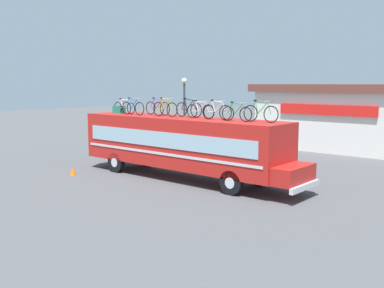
{
  "coord_description": "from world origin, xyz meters",
  "views": [
    {
      "loc": [
        14.8,
        -16.49,
        4.81
      ],
      "look_at": [
        0.81,
        0.0,
        1.83
      ],
      "focal_mm": 41.32,
      "sensor_mm": 36.0,
      "label": 1
    }
  ],
  "objects_px": {
    "rooftop_bicycle_4": "(165,109)",
    "rooftop_bicycle_2": "(133,108)",
    "rooftop_bicycle_9": "(260,113)",
    "rooftop_bicycle_8": "(237,113)",
    "rooftop_bicycle_1": "(124,107)",
    "rooftop_bicycle_6": "(200,111)",
    "traffic_cone": "(73,171)",
    "bus": "(182,142)",
    "rooftop_bicycle_5": "(189,109)",
    "luggage_bag_1": "(119,109)",
    "rooftop_bicycle_3": "(158,108)",
    "street_lamp": "(184,104)",
    "rooftop_bicycle_7": "(217,111)"
  },
  "relations": [
    {
      "from": "rooftop_bicycle_4",
      "to": "rooftop_bicycle_2",
      "type": "bearing_deg",
      "value": -172.91
    },
    {
      "from": "rooftop_bicycle_9",
      "to": "rooftop_bicycle_8",
      "type": "bearing_deg",
      "value": -163.81
    },
    {
      "from": "rooftop_bicycle_1",
      "to": "rooftop_bicycle_6",
      "type": "distance_m",
      "value": 5.39
    },
    {
      "from": "traffic_cone",
      "to": "bus",
      "type": "bearing_deg",
      "value": 32.82
    },
    {
      "from": "rooftop_bicycle_5",
      "to": "rooftop_bicycle_6",
      "type": "height_order",
      "value": "rooftop_bicycle_5"
    },
    {
      "from": "rooftop_bicycle_2",
      "to": "rooftop_bicycle_5",
      "type": "height_order",
      "value": "rooftop_bicycle_5"
    },
    {
      "from": "rooftop_bicycle_9",
      "to": "bus",
      "type": "bearing_deg",
      "value": -177.92
    },
    {
      "from": "luggage_bag_1",
      "to": "rooftop_bicycle_3",
      "type": "relative_size",
      "value": 0.38
    },
    {
      "from": "bus",
      "to": "rooftop_bicycle_8",
      "type": "height_order",
      "value": "rooftop_bicycle_8"
    },
    {
      "from": "bus",
      "to": "rooftop_bicycle_8",
      "type": "bearing_deg",
      "value": -2.41
    },
    {
      "from": "rooftop_bicycle_6",
      "to": "street_lamp",
      "type": "distance_m",
      "value": 9.72
    },
    {
      "from": "rooftop_bicycle_8",
      "to": "bus",
      "type": "bearing_deg",
      "value": 177.59
    },
    {
      "from": "traffic_cone",
      "to": "rooftop_bicycle_4",
      "type": "bearing_deg",
      "value": 37.73
    },
    {
      "from": "rooftop_bicycle_1",
      "to": "traffic_cone",
      "type": "xyz_separation_m",
      "value": [
        -0.64,
        -3.08,
        -3.25
      ]
    },
    {
      "from": "rooftop_bicycle_2",
      "to": "rooftop_bicycle_4",
      "type": "distance_m",
      "value": 2.16
    },
    {
      "from": "luggage_bag_1",
      "to": "rooftop_bicycle_2",
      "type": "distance_m",
      "value": 1.83
    },
    {
      "from": "rooftop_bicycle_5",
      "to": "rooftop_bicycle_6",
      "type": "xyz_separation_m",
      "value": [
        0.97,
        -0.27,
        -0.03
      ]
    },
    {
      "from": "rooftop_bicycle_8",
      "to": "traffic_cone",
      "type": "distance_m",
      "value": 9.41
    },
    {
      "from": "rooftop_bicycle_4",
      "to": "street_lamp",
      "type": "bearing_deg",
      "value": 124.66
    },
    {
      "from": "rooftop_bicycle_8",
      "to": "rooftop_bicycle_4",
      "type": "bearing_deg",
      "value": -179.85
    },
    {
      "from": "bus",
      "to": "rooftop_bicycle_9",
      "type": "distance_m",
      "value": 4.76
    },
    {
      "from": "luggage_bag_1",
      "to": "rooftop_bicycle_4",
      "type": "height_order",
      "value": "rooftop_bicycle_4"
    },
    {
      "from": "rooftop_bicycle_2",
      "to": "rooftop_bicycle_6",
      "type": "xyz_separation_m",
      "value": [
        4.3,
        0.48,
        -0.02
      ]
    },
    {
      "from": "rooftop_bicycle_2",
      "to": "rooftop_bicycle_6",
      "type": "bearing_deg",
      "value": 6.37
    },
    {
      "from": "rooftop_bicycle_6",
      "to": "rooftop_bicycle_7",
      "type": "relative_size",
      "value": 1.0
    },
    {
      "from": "rooftop_bicycle_5",
      "to": "street_lamp",
      "type": "xyz_separation_m",
      "value": [
        -6.0,
        6.5,
        -0.14
      ]
    },
    {
      "from": "rooftop_bicycle_5",
      "to": "bus",
      "type": "bearing_deg",
      "value": -116.25
    },
    {
      "from": "rooftop_bicycle_5",
      "to": "rooftop_bicycle_8",
      "type": "bearing_deg",
      "value": -8.32
    },
    {
      "from": "rooftop_bicycle_5",
      "to": "rooftop_bicycle_7",
      "type": "relative_size",
      "value": 0.99
    },
    {
      "from": "rooftop_bicycle_8",
      "to": "street_lamp",
      "type": "relative_size",
      "value": 0.31
    },
    {
      "from": "luggage_bag_1",
      "to": "rooftop_bicycle_4",
      "type": "bearing_deg",
      "value": -3.69
    },
    {
      "from": "rooftop_bicycle_4",
      "to": "rooftop_bicycle_5",
      "type": "height_order",
      "value": "rooftop_bicycle_4"
    },
    {
      "from": "bus",
      "to": "rooftop_bicycle_2",
      "type": "relative_size",
      "value": 7.41
    },
    {
      "from": "bus",
      "to": "rooftop_bicycle_6",
      "type": "bearing_deg",
      "value": 2.91
    },
    {
      "from": "rooftop_bicycle_3",
      "to": "rooftop_bicycle_5",
      "type": "distance_m",
      "value": 2.25
    },
    {
      "from": "luggage_bag_1",
      "to": "street_lamp",
      "type": "height_order",
      "value": "street_lamp"
    },
    {
      "from": "rooftop_bicycle_6",
      "to": "rooftop_bicycle_7",
      "type": "height_order",
      "value": "rooftop_bicycle_7"
    },
    {
      "from": "rooftop_bicycle_5",
      "to": "rooftop_bicycle_4",
      "type": "bearing_deg",
      "value": -157.58
    },
    {
      "from": "rooftop_bicycle_6",
      "to": "street_lamp",
      "type": "height_order",
      "value": "street_lamp"
    },
    {
      "from": "bus",
      "to": "street_lamp",
      "type": "relative_size",
      "value": 2.49
    },
    {
      "from": "luggage_bag_1",
      "to": "rooftop_bicycle_8",
      "type": "height_order",
      "value": "rooftop_bicycle_8"
    },
    {
      "from": "bus",
      "to": "rooftop_bicycle_4",
      "type": "distance_m",
      "value": 1.96
    },
    {
      "from": "rooftop_bicycle_1",
      "to": "luggage_bag_1",
      "type": "bearing_deg",
      "value": 165.03
    },
    {
      "from": "rooftop_bicycle_2",
      "to": "rooftop_bicycle_5",
      "type": "bearing_deg",
      "value": 12.76
    },
    {
      "from": "luggage_bag_1",
      "to": "rooftop_bicycle_5",
      "type": "distance_m",
      "value": 5.08
    },
    {
      "from": "street_lamp",
      "to": "bus",
      "type": "bearing_deg",
      "value": -49.45
    },
    {
      "from": "rooftop_bicycle_3",
      "to": "traffic_cone",
      "type": "bearing_deg",
      "value": -128.45
    },
    {
      "from": "rooftop_bicycle_5",
      "to": "rooftop_bicycle_7",
      "type": "bearing_deg",
      "value": -11.19
    },
    {
      "from": "traffic_cone",
      "to": "rooftop_bicycle_5",
      "type": "bearing_deg",
      "value": 34.59
    },
    {
      "from": "luggage_bag_1",
      "to": "rooftop_bicycle_4",
      "type": "relative_size",
      "value": 0.39
    }
  ]
}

